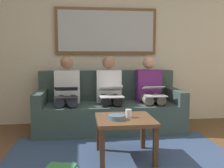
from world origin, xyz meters
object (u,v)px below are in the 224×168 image
at_px(coffee_table, 125,124).
at_px(person_right, 67,91).
at_px(cup, 128,113).
at_px(person_left, 150,90).
at_px(bowl, 117,117).
at_px(person_middle, 109,91).
at_px(framed_mirror, 106,31).
at_px(laptop_black, 66,93).
at_px(laptop_white, 111,92).
at_px(couch, 109,109).
at_px(laptop_silver, 154,91).

xyz_separation_m(coffee_table, person_right, (0.69, -1.15, 0.22)).
xyz_separation_m(cup, person_left, (-0.55, -1.13, 0.10)).
height_order(bowl, person_middle, person_middle).
xyz_separation_m(framed_mirror, person_right, (0.64, 0.46, -0.94)).
relative_size(coffee_table, bowl, 3.29).
xyz_separation_m(framed_mirror, laptop_black, (0.64, 0.70, -0.93)).
xyz_separation_m(laptop_white, person_right, (0.64, -0.24, -0.02)).
relative_size(cup, person_left, 0.08).
bearing_deg(couch, bowl, 87.81).
distance_m(laptop_white, laptop_black, 0.64).
xyz_separation_m(coffee_table, laptop_silver, (-0.59, -0.90, 0.23)).
xyz_separation_m(couch, person_middle, (0.00, 0.07, 0.30)).
xyz_separation_m(person_right, laptop_black, (0.00, 0.24, 0.01)).
relative_size(coffee_table, laptop_white, 1.76).
xyz_separation_m(coffee_table, cup, (-0.04, -0.02, 0.11)).
distance_m(framed_mirror, laptop_black, 1.33).
relative_size(cup, person_right, 0.08).
xyz_separation_m(laptop_white, laptop_black, (0.64, 0.01, -0.00)).
distance_m(coffee_table, bowl, 0.15).
bearing_deg(person_middle, laptop_silver, 158.82).
bearing_deg(framed_mirror, laptop_white, 90.00).
bearing_deg(couch, cup, 94.43).
relative_size(couch, framed_mirror, 1.30).
distance_m(coffee_table, laptop_white, 0.94).
height_order(coffee_table, person_middle, person_middle).
height_order(couch, cup, couch).
relative_size(person_left, person_right, 1.00).
relative_size(bowl, person_right, 0.17).
xyz_separation_m(framed_mirror, person_left, (-0.64, 0.46, -0.94)).
xyz_separation_m(couch, laptop_black, (0.64, 0.31, 0.31)).
height_order(framed_mirror, coffee_table, framed_mirror).
relative_size(laptop_silver, person_right, 0.29).
xyz_separation_m(couch, framed_mirror, (0.00, -0.39, 1.24)).
relative_size(framed_mirror, laptop_black, 5.05).
bearing_deg(coffee_table, laptop_silver, -123.27).
relative_size(couch, coffee_table, 3.50).
relative_size(couch, laptop_black, 6.58).
relative_size(coffee_table, laptop_black, 1.88).
bearing_deg(person_left, person_middle, 0.00).
height_order(couch, person_middle, person_middle).
height_order(couch, person_right, person_right).
height_order(framed_mirror, laptop_silver, framed_mirror).
xyz_separation_m(person_left, person_middle, (0.64, 0.00, 0.00)).
bearing_deg(laptop_white, framed_mirror, -90.00).
bearing_deg(laptop_black, person_left, -169.19).
distance_m(cup, person_middle, 1.14).
height_order(bowl, laptop_silver, laptop_silver).
relative_size(coffee_table, laptop_silver, 1.91).
height_order(person_left, person_right, same).
height_order(coffee_table, laptop_silver, laptop_silver).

